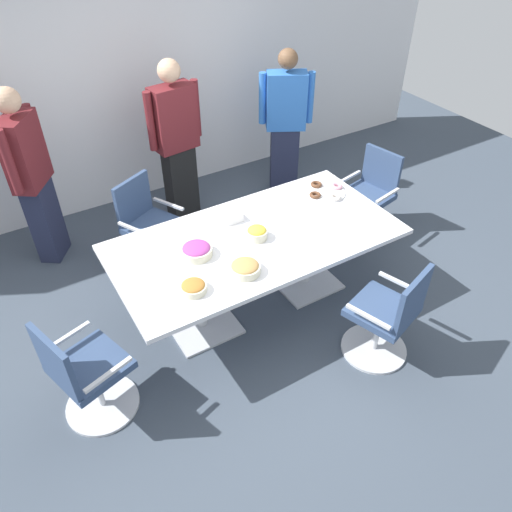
{
  "coord_description": "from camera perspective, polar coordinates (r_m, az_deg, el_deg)",
  "views": [
    {
      "loc": [
        -1.7,
        -2.81,
        3.21
      ],
      "look_at": [
        0.0,
        0.0,
        0.55
      ],
      "focal_mm": 34.67,
      "sensor_mm": 36.0,
      "label": 1
    }
  ],
  "objects": [
    {
      "name": "napkin_pile",
      "position": [
        4.3,
        -2.84,
        4.61
      ],
      "size": [
        0.16,
        0.16,
        0.07
      ],
      "primitive_type": "cube",
      "color": "white",
      "rests_on": "conference_table"
    },
    {
      "name": "snack_bowl_chips_yellow",
      "position": [
        4.06,
        0.11,
        2.71
      ],
      "size": [
        0.18,
        0.18,
        0.11
      ],
      "color": "beige",
      "rests_on": "conference_table"
    },
    {
      "name": "office_chair_0",
      "position": [
        5.38,
        12.85,
        6.47
      ],
      "size": [
        0.64,
        0.64,
        0.91
      ],
      "rotation": [
        0.0,
        0.0,
        -4.51
      ],
      "color": "silver",
      "rests_on": "ground"
    },
    {
      "name": "snack_bowl_candy_mix",
      "position": [
        3.92,
        -6.88,
        0.68
      ],
      "size": [
        0.25,
        0.25,
        0.1
      ],
      "color": "beige",
      "rests_on": "conference_table"
    },
    {
      "name": "person_standing_2",
      "position": [
        5.83,
        3.42,
        15.2
      ],
      "size": [
        0.57,
        0.4,
        1.67
      ],
      "rotation": [
        0.0,
        0.0,
        -3.64
      ],
      "color": "#232842",
      "rests_on": "ground"
    },
    {
      "name": "office_chair_3",
      "position": [
        4.02,
        14.89,
        -6.96
      ],
      "size": [
        0.68,
        0.68,
        0.91
      ],
      "rotation": [
        0.0,
        0.0,
        0.31
      ],
      "color": "silver",
      "rests_on": "ground"
    },
    {
      "name": "office_chair_1",
      "position": [
        4.89,
        -12.16,
        3.03
      ],
      "size": [
        0.73,
        0.73,
        0.91
      ],
      "rotation": [
        0.0,
        0.0,
        -2.67
      ],
      "color": "silver",
      "rests_on": "ground"
    },
    {
      "name": "snack_bowl_cookies",
      "position": [
        3.73,
        -1.27,
        -1.35
      ],
      "size": [
        0.24,
        0.24,
        0.09
      ],
      "color": "beige",
      "rests_on": "conference_table"
    },
    {
      "name": "office_chair_2",
      "position": [
        3.72,
        -19.07,
        -12.93
      ],
      "size": [
        0.68,
        0.68,
        0.91
      ],
      "rotation": [
        0.0,
        0.0,
        -1.26
      ],
      "color": "silver",
      "rests_on": "ground"
    },
    {
      "name": "back_wall",
      "position": [
        5.77,
        -13.23,
        19.75
      ],
      "size": [
        8.0,
        0.1,
        2.8
      ],
      "primitive_type": "cube",
      "color": "white",
      "rests_on": "ground"
    },
    {
      "name": "person_standing_0",
      "position": [
        5.07,
        -24.46,
        8.36
      ],
      "size": [
        0.43,
        0.55,
        1.75
      ],
      "rotation": [
        0.0,
        0.0,
        -2.17
      ],
      "color": "#232842",
      "rests_on": "ground"
    },
    {
      "name": "person_standing_1",
      "position": [
        5.34,
        -9.15,
        12.97
      ],
      "size": [
        0.62,
        0.27,
        1.75
      ],
      "rotation": [
        0.0,
        0.0,
        -3.01
      ],
      "color": "black",
      "rests_on": "ground"
    },
    {
      "name": "snack_bowl_pretzels",
      "position": [
        3.61,
        -7.24,
        -3.57
      ],
      "size": [
        0.2,
        0.2,
        0.08
      ],
      "color": "beige",
      "rests_on": "conference_table"
    },
    {
      "name": "ground_plane",
      "position": [
        4.6,
        0.0,
        -5.39
      ],
      "size": [
        10.0,
        10.0,
        0.01
      ],
      "primitive_type": "cube",
      "color": "#3D4754"
    },
    {
      "name": "conference_table",
      "position": [
        4.18,
        0.0,
        0.8
      ],
      "size": [
        2.4,
        1.2,
        0.75
      ],
      "color": "silver",
      "rests_on": "ground"
    },
    {
      "name": "donut_platter",
      "position": [
        4.72,
        8.05,
        7.38
      ],
      "size": [
        0.38,
        0.38,
        0.04
      ],
      "color": "white",
      "rests_on": "conference_table"
    }
  ]
}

